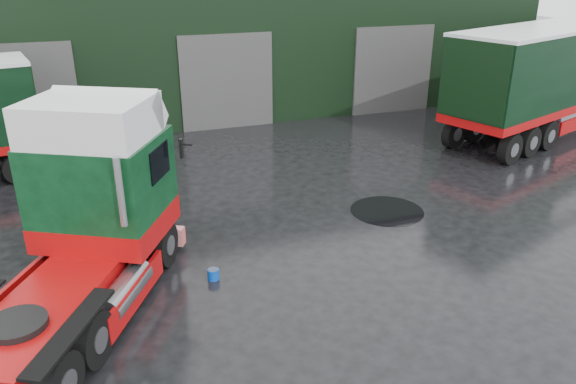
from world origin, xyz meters
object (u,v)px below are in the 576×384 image
object	(u,v)px
hero_tractor	(58,226)
lorry_right	(562,77)
tree_back_b	(282,4)
wash_bucket	(213,274)
warehouse	(198,36)

from	to	relation	value
hero_tractor	lorry_right	distance (m)	21.18
lorry_right	tree_back_b	bearing A→B (deg)	174.49
wash_bucket	tree_back_b	xyz separation A→B (m)	(11.41, 28.12, 3.62)
warehouse	lorry_right	xyz separation A→B (m)	(13.26, -11.00, -0.91)
warehouse	wash_bucket	size ratio (longest dim) A/B	119.00
warehouse	wash_bucket	distance (m)	18.68
tree_back_b	warehouse	bearing A→B (deg)	-128.66
hero_tractor	tree_back_b	bearing A→B (deg)	91.75
lorry_right	tree_back_b	distance (m)	21.70
wash_bucket	lorry_right	bearing A→B (deg)	23.12
warehouse	lorry_right	world-z (taller)	warehouse
warehouse	hero_tractor	world-z (taller)	warehouse
lorry_right	warehouse	bearing A→B (deg)	-149.25
tree_back_b	wash_bucket	bearing A→B (deg)	-112.08
warehouse	tree_back_b	distance (m)	12.82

